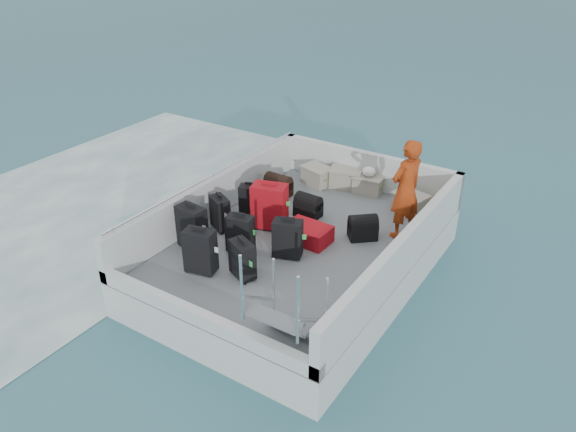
{
  "coord_description": "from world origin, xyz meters",
  "views": [
    {
      "loc": [
        4.02,
        -6.57,
        5.28
      ],
      "look_at": [
        -0.24,
        0.03,
        1.0
      ],
      "focal_mm": 35.0,
      "sensor_mm": 36.0,
      "label": 1
    }
  ],
  "objects_px": {
    "suitcase_6": "(242,260)",
    "suitcase_8": "(308,233)",
    "suitcase_0": "(192,228)",
    "suitcase_1": "(220,214)",
    "suitcase_2": "(251,201)",
    "crate_0": "(317,176)",
    "suitcase_7": "(288,239)",
    "crate_3": "(410,204)",
    "suitcase_5": "(270,207)",
    "suitcase_4": "(240,234)",
    "crate_2": "(368,185)",
    "passenger": "(406,190)",
    "suitcase_3": "(200,252)",
    "crate_1": "(346,179)"
  },
  "relations": [
    {
      "from": "suitcase_1",
      "to": "crate_3",
      "type": "distance_m",
      "value": 3.3
    },
    {
      "from": "suitcase_7",
      "to": "crate_0",
      "type": "relative_size",
      "value": 1.13
    },
    {
      "from": "suitcase_4",
      "to": "suitcase_5",
      "type": "xyz_separation_m",
      "value": [
        -0.04,
        0.86,
        0.08
      ]
    },
    {
      "from": "crate_1",
      "to": "passenger",
      "type": "xyz_separation_m",
      "value": [
        1.61,
        -1.13,
        0.65
      ]
    },
    {
      "from": "crate_0",
      "to": "suitcase_6",
      "type": "bearing_deg",
      "value": -78.25
    },
    {
      "from": "crate_0",
      "to": "crate_2",
      "type": "relative_size",
      "value": 1.05
    },
    {
      "from": "suitcase_4",
      "to": "crate_0",
      "type": "distance_m",
      "value": 2.76
    },
    {
      "from": "suitcase_0",
      "to": "crate_1",
      "type": "distance_m",
      "value": 3.41
    },
    {
      "from": "suitcase_5",
      "to": "suitcase_6",
      "type": "relative_size",
      "value": 1.36
    },
    {
      "from": "suitcase_1",
      "to": "suitcase_0",
      "type": "bearing_deg",
      "value": -61.76
    },
    {
      "from": "suitcase_3",
      "to": "crate_3",
      "type": "distance_m",
      "value": 3.87
    },
    {
      "from": "suitcase_5",
      "to": "passenger",
      "type": "bearing_deg",
      "value": 9.48
    },
    {
      "from": "suitcase_7",
      "to": "passenger",
      "type": "distance_m",
      "value": 2.03
    },
    {
      "from": "suitcase_0",
      "to": "suitcase_8",
      "type": "xyz_separation_m",
      "value": [
        1.41,
        1.14,
        -0.22
      ]
    },
    {
      "from": "suitcase_4",
      "to": "suitcase_6",
      "type": "relative_size",
      "value": 1.06
    },
    {
      "from": "suitcase_2",
      "to": "suitcase_8",
      "type": "distance_m",
      "value": 1.31
    },
    {
      "from": "suitcase_1",
      "to": "suitcase_5",
      "type": "distance_m",
      "value": 0.82
    },
    {
      "from": "suitcase_4",
      "to": "passenger",
      "type": "relative_size",
      "value": 0.37
    },
    {
      "from": "suitcase_4",
      "to": "passenger",
      "type": "height_order",
      "value": "passenger"
    },
    {
      "from": "suitcase_6",
      "to": "suitcase_8",
      "type": "distance_m",
      "value": 1.4
    },
    {
      "from": "suitcase_6",
      "to": "suitcase_0",
      "type": "bearing_deg",
      "value": -166.9
    },
    {
      "from": "crate_3",
      "to": "crate_2",
      "type": "bearing_deg",
      "value": 161.71
    },
    {
      "from": "suitcase_6",
      "to": "suitcase_7",
      "type": "relative_size",
      "value": 0.93
    },
    {
      "from": "crate_3",
      "to": "suitcase_4",
      "type": "bearing_deg",
      "value": -123.21
    },
    {
      "from": "suitcase_3",
      "to": "suitcase_4",
      "type": "xyz_separation_m",
      "value": [
        0.14,
        0.77,
        -0.04
      ]
    },
    {
      "from": "suitcase_3",
      "to": "suitcase_5",
      "type": "relative_size",
      "value": 0.88
    },
    {
      "from": "suitcase_2",
      "to": "crate_0",
      "type": "distance_m",
      "value": 1.75
    },
    {
      "from": "passenger",
      "to": "suitcase_1",
      "type": "bearing_deg",
      "value": -38.05
    },
    {
      "from": "suitcase_0",
      "to": "suitcase_1",
      "type": "distance_m",
      "value": 0.7
    },
    {
      "from": "crate_2",
      "to": "passenger",
      "type": "relative_size",
      "value": 0.31
    },
    {
      "from": "suitcase_2",
      "to": "suitcase_6",
      "type": "height_order",
      "value": "suitcase_6"
    },
    {
      "from": "suitcase_1",
      "to": "passenger",
      "type": "relative_size",
      "value": 0.35
    },
    {
      "from": "suitcase_3",
      "to": "passenger",
      "type": "xyz_separation_m",
      "value": [
        2.04,
        2.58,
        0.48
      ]
    },
    {
      "from": "suitcase_1",
      "to": "suitcase_2",
      "type": "distance_m",
      "value": 0.68
    },
    {
      "from": "suitcase_1",
      "to": "crate_0",
      "type": "bearing_deg",
      "value": 106.44
    },
    {
      "from": "suitcase_2",
      "to": "suitcase_7",
      "type": "bearing_deg",
      "value": -54.15
    },
    {
      "from": "suitcase_1",
      "to": "crate_2",
      "type": "xyz_separation_m",
      "value": [
        1.45,
        2.57,
        -0.13
      ]
    },
    {
      "from": "suitcase_1",
      "to": "crate_3",
      "type": "relative_size",
      "value": 1.06
    },
    {
      "from": "suitcase_0",
      "to": "crate_3",
      "type": "relative_size",
      "value": 1.31
    },
    {
      "from": "suitcase_2",
      "to": "crate_1",
      "type": "bearing_deg",
      "value": 43.32
    },
    {
      "from": "suitcase_0",
      "to": "suitcase_7",
      "type": "xyz_separation_m",
      "value": [
        1.38,
        0.59,
        -0.05
      ]
    },
    {
      "from": "suitcase_0",
      "to": "suitcase_4",
      "type": "bearing_deg",
      "value": 30.49
    },
    {
      "from": "suitcase_5",
      "to": "crate_0",
      "type": "height_order",
      "value": "suitcase_5"
    },
    {
      "from": "crate_3",
      "to": "suitcase_0",
      "type": "bearing_deg",
      "value": -129.16
    },
    {
      "from": "suitcase_1",
      "to": "suitcase_5",
      "type": "height_order",
      "value": "suitcase_5"
    },
    {
      "from": "crate_1",
      "to": "suitcase_5",
      "type": "bearing_deg",
      "value": -99.27
    },
    {
      "from": "suitcase_1",
      "to": "suitcase_2",
      "type": "xyz_separation_m",
      "value": [
        0.13,
        0.67,
        -0.01
      ]
    },
    {
      "from": "suitcase_1",
      "to": "suitcase_7",
      "type": "relative_size",
      "value": 0.94
    },
    {
      "from": "suitcase_6",
      "to": "crate_0",
      "type": "xyz_separation_m",
      "value": [
        -0.69,
        3.3,
        -0.12
      ]
    },
    {
      "from": "suitcase_8",
      "to": "crate_2",
      "type": "relative_size",
      "value": 1.38
    }
  ]
}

